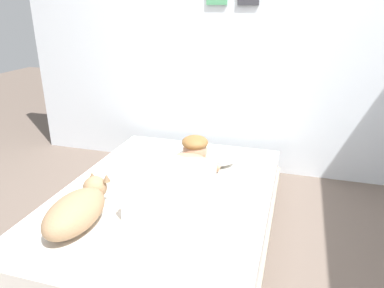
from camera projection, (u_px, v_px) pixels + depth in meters
name	position (u px, v px, depth m)	size (l,w,h in m)	color
ground_plane	(175.00, 268.00, 2.13)	(11.93, 11.93, 0.00)	#66564C
back_wall	(232.00, 31.00, 3.07)	(3.96, 0.12, 2.50)	silver
bed	(166.00, 209.00, 2.49)	(1.43, 1.99, 0.27)	gray
pillow	(204.00, 156.00, 2.87)	(0.52, 0.32, 0.11)	white
person_lying	(180.00, 177.00, 2.42)	(0.43, 0.92, 0.27)	silver
dog	(78.00, 209.00, 2.04)	(0.26, 0.57, 0.21)	#9E7A56
coffee_cup	(208.00, 164.00, 2.78)	(0.12, 0.09, 0.07)	#D84C47
cell_phone	(184.00, 189.00, 2.47)	(0.07, 0.14, 0.01)	black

